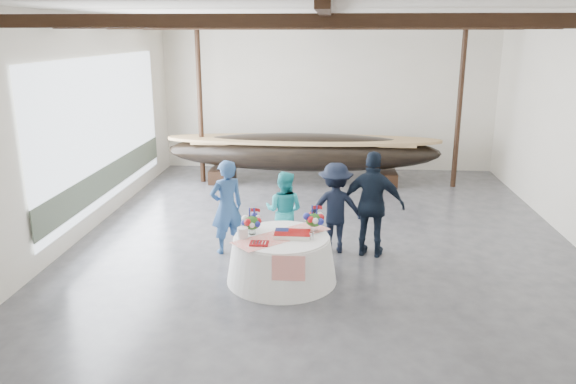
{
  "coord_description": "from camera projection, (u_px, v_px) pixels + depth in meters",
  "views": [
    {
      "loc": [
        0.1,
        -11.14,
        4.11
      ],
      "look_at": [
        -0.69,
        -0.91,
        1.18
      ],
      "focal_mm": 35.0,
      "sensor_mm": 36.0,
      "label": 1
    }
  ],
  "objects": [
    {
      "name": "pavilion_structure",
      "position": [
        328.0,
        37.0,
        11.42
      ],
      "size": [
        9.8,
        11.76,
        4.5
      ],
      "color": "black",
      "rests_on": "ground"
    },
    {
      "name": "longboat_display",
      "position": [
        303.0,
        152.0,
        15.56
      ],
      "size": [
        7.59,
        1.52,
        1.42
      ],
      "color": "black",
      "rests_on": "ground"
    },
    {
      "name": "ceiling",
      "position": [
        328.0,
        10.0,
        10.58
      ],
      "size": [
        10.0,
        12.0,
        0.01
      ],
      "primitive_type": "cube",
      "color": "white",
      "rests_on": "wall_back"
    },
    {
      "name": "guest_man_right",
      "position": [
        373.0,
        205.0,
        10.46
      ],
      "size": [
        1.26,
        0.75,
        2.01
      ],
      "primitive_type": "imported",
      "rotation": [
        0.0,
        0.0,
        2.91
      ],
      "color": "black",
      "rests_on": "ground"
    },
    {
      "name": "open_bay",
      "position": [
        106.0,
        137.0,
        12.64
      ],
      "size": [
        0.03,
        7.0,
        3.2
      ],
      "color": "silver",
      "rests_on": "ground"
    },
    {
      "name": "wall_back",
      "position": [
        328.0,
        96.0,
        16.95
      ],
      "size": [
        10.0,
        0.02,
        4.5
      ],
      "primitive_type": "cube",
      "color": "silver",
      "rests_on": "ground"
    },
    {
      "name": "banquet_table",
      "position": [
        282.0,
        258.0,
        9.54
      ],
      "size": [
        1.88,
        1.88,
        0.81
      ],
      "color": "white",
      "rests_on": "ground"
    },
    {
      "name": "floor",
      "position": [
        324.0,
        234.0,
        11.82
      ],
      "size": [
        10.0,
        12.0,
        0.01
      ],
      "primitive_type": "cube",
      "color": "#3D3D42",
      "rests_on": "ground"
    },
    {
      "name": "tabletop_items",
      "position": [
        280.0,
        225.0,
        9.5
      ],
      "size": [
        1.64,
        1.58,
        0.4
      ],
      "color": "red",
      "rests_on": "banquet_table"
    },
    {
      "name": "guest_man_left",
      "position": [
        335.0,
        208.0,
        10.71
      ],
      "size": [
        1.16,
        0.69,
        1.75
      ],
      "primitive_type": "imported",
      "rotation": [
        0.0,
        0.0,
        3.18
      ],
      "color": "black",
      "rests_on": "ground"
    },
    {
      "name": "wall_left",
      "position": [
        83.0,
        126.0,
        11.57
      ],
      "size": [
        0.02,
        12.0,
        4.5
      ],
      "primitive_type": "cube",
      "color": "silver",
      "rests_on": "ground"
    },
    {
      "name": "guest_woman_blue",
      "position": [
        227.0,
        207.0,
        10.65
      ],
      "size": [
        0.79,
        0.73,
        1.82
      ],
      "primitive_type": "imported",
      "rotation": [
        0.0,
        0.0,
        3.73
      ],
      "color": "navy",
      "rests_on": "ground"
    },
    {
      "name": "guest_woman_teal",
      "position": [
        284.0,
        211.0,
        10.84
      ],
      "size": [
        0.88,
        0.75,
        1.56
      ],
      "primitive_type": "imported",
      "rotation": [
        0.0,
        0.0,
        2.91
      ],
      "color": "#23ADB5",
      "rests_on": "ground"
    },
    {
      "name": "wall_front",
      "position": [
        318.0,
        231.0,
        5.45
      ],
      "size": [
        10.0,
        0.02,
        4.5
      ],
      "primitive_type": "cube",
      "color": "silver",
      "rests_on": "ground"
    }
  ]
}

